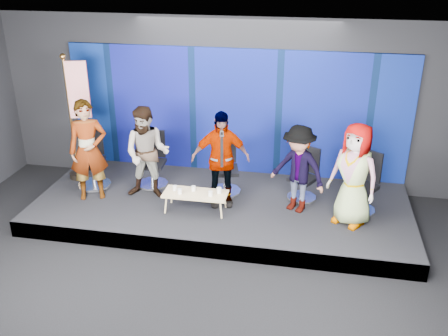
% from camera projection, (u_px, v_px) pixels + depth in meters
% --- Properties ---
extents(ground, '(10.00, 10.00, 0.00)m').
position_uv_depth(ground, '(189.00, 296.00, 7.34)').
color(ground, black).
rests_on(ground, ground).
extents(room_walls, '(10.02, 8.02, 3.51)m').
position_uv_depth(room_walls, '(184.00, 142.00, 6.36)').
color(room_walls, black).
rests_on(room_walls, ground).
extents(riser, '(7.00, 3.00, 0.30)m').
position_uv_depth(riser, '(222.00, 207.00, 9.52)').
color(riser, black).
rests_on(riser, ground).
extents(backdrop, '(7.00, 0.08, 2.60)m').
position_uv_depth(backdrop, '(235.00, 112.00, 10.24)').
color(backdrop, navy).
rests_on(backdrop, riser).
extents(chair_a, '(0.88, 0.88, 1.18)m').
position_uv_depth(chair_a, '(93.00, 168.00, 9.91)').
color(chair_a, silver).
rests_on(chair_a, riser).
extents(panelist_a, '(0.82, 0.70, 1.92)m').
position_uv_depth(panelist_a, '(88.00, 150.00, 9.22)').
color(panelist_a, black).
rests_on(panelist_a, riser).
extents(chair_b, '(0.65, 0.65, 1.10)m').
position_uv_depth(chair_b, '(153.00, 168.00, 9.96)').
color(chair_b, silver).
rests_on(chair_b, riser).
extents(panelist_b, '(0.90, 0.72, 1.78)m').
position_uv_depth(panelist_b, '(147.00, 153.00, 9.28)').
color(panelist_b, black).
rests_on(panelist_b, riser).
extents(chair_c, '(0.76, 0.76, 1.11)m').
position_uv_depth(chair_c, '(225.00, 174.00, 9.67)').
color(chair_c, silver).
rests_on(chair_c, riser).
extents(panelist_c, '(1.13, 0.69, 1.80)m').
position_uv_depth(panelist_c, '(220.00, 159.00, 8.99)').
color(panelist_c, black).
rests_on(panelist_c, riser).
extents(chair_d, '(0.76, 0.76, 1.00)m').
position_uv_depth(chair_d, '(304.00, 182.00, 9.43)').
color(chair_d, silver).
rests_on(chair_d, riser).
extents(panelist_d, '(1.21, 1.01, 1.62)m').
position_uv_depth(panelist_d, '(298.00, 169.00, 8.81)').
color(panelist_d, black).
rests_on(panelist_d, riser).
extents(chair_e, '(0.87, 0.87, 1.12)m').
position_uv_depth(chair_e, '(361.00, 192.00, 8.96)').
color(chair_e, silver).
rests_on(chair_e, riser).
extents(panelist_e, '(1.06, 0.97, 1.81)m').
position_uv_depth(panelist_e, '(354.00, 175.00, 8.36)').
color(panelist_e, black).
rests_on(panelist_e, riser).
extents(coffee_table, '(1.16, 0.49, 0.35)m').
position_uv_depth(coffee_table, '(195.00, 194.00, 8.98)').
color(coffee_table, tan).
rests_on(coffee_table, riser).
extents(mug_a, '(0.08, 0.08, 0.09)m').
position_uv_depth(mug_a, '(175.00, 188.00, 9.04)').
color(mug_a, white).
rests_on(mug_a, coffee_table).
extents(mug_b, '(0.08, 0.08, 0.09)m').
position_uv_depth(mug_b, '(180.00, 191.00, 8.92)').
color(mug_b, white).
rests_on(mug_b, coffee_table).
extents(mug_c, '(0.08, 0.08, 0.09)m').
position_uv_depth(mug_c, '(194.00, 188.00, 9.03)').
color(mug_c, white).
rests_on(mug_c, coffee_table).
extents(mug_d, '(0.08, 0.08, 0.09)m').
position_uv_depth(mug_d, '(210.00, 194.00, 8.84)').
color(mug_d, white).
rests_on(mug_d, coffee_table).
extents(mug_e, '(0.09, 0.09, 0.10)m').
position_uv_depth(mug_e, '(219.00, 190.00, 8.95)').
color(mug_e, white).
rests_on(mug_e, coffee_table).
extents(flag_stand, '(0.59, 0.34, 2.58)m').
position_uv_depth(flag_stand, '(77.00, 115.00, 9.85)').
color(flag_stand, black).
rests_on(flag_stand, riser).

